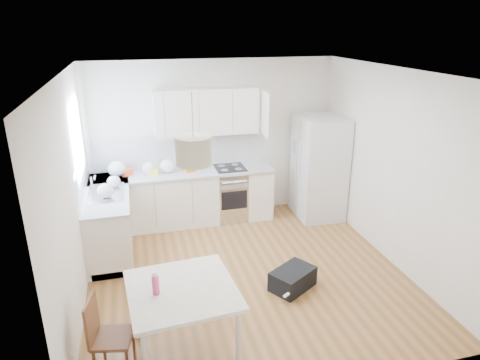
# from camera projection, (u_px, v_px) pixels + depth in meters

# --- Properties ---
(floor) EXTENTS (4.20, 4.20, 0.00)m
(floor) POSITION_uv_depth(u_px,v_px,m) (246.00, 273.00, 5.89)
(floor) COLOR brown
(floor) RESTS_ON ground
(ceiling) EXTENTS (4.20, 4.20, 0.00)m
(ceiling) POSITION_uv_depth(u_px,v_px,m) (248.00, 72.00, 4.96)
(ceiling) COLOR white
(ceiling) RESTS_ON wall_back
(wall_back) EXTENTS (4.20, 0.00, 4.20)m
(wall_back) POSITION_uv_depth(u_px,v_px,m) (214.00, 140.00, 7.33)
(wall_back) COLOR beige
(wall_back) RESTS_ON floor
(wall_left) EXTENTS (0.00, 4.20, 4.20)m
(wall_left) POSITION_uv_depth(u_px,v_px,m) (72.00, 197.00, 4.93)
(wall_left) COLOR beige
(wall_left) RESTS_ON floor
(wall_right) EXTENTS (0.00, 4.20, 4.20)m
(wall_right) POSITION_uv_depth(u_px,v_px,m) (393.00, 168.00, 5.92)
(wall_right) COLOR beige
(wall_right) RESTS_ON floor
(window_glassblock) EXTENTS (0.02, 1.00, 1.00)m
(window_glassblock) POSITION_uv_depth(u_px,v_px,m) (78.00, 139.00, 5.84)
(window_glassblock) COLOR #BFE0F9
(window_glassblock) RESTS_ON wall_left
(cabinets_back) EXTENTS (3.00, 0.60, 0.88)m
(cabinets_back) POSITION_uv_depth(u_px,v_px,m) (184.00, 199.00, 7.23)
(cabinets_back) COLOR white
(cabinets_back) RESTS_ON floor
(cabinets_left) EXTENTS (0.60, 1.80, 0.88)m
(cabinets_left) POSITION_uv_depth(u_px,v_px,m) (110.00, 221.00, 6.41)
(cabinets_left) COLOR white
(cabinets_left) RESTS_ON floor
(counter_back) EXTENTS (3.02, 0.64, 0.04)m
(counter_back) POSITION_uv_depth(u_px,v_px,m) (183.00, 173.00, 7.08)
(counter_back) COLOR #B2B5B7
(counter_back) RESTS_ON cabinets_back
(counter_left) EXTENTS (0.64, 1.82, 0.04)m
(counter_left) POSITION_uv_depth(u_px,v_px,m) (106.00, 193.00, 6.25)
(counter_left) COLOR #B2B5B7
(counter_left) RESTS_ON cabinets_left
(backsplash_back) EXTENTS (3.00, 0.01, 0.58)m
(backsplash_back) POSITION_uv_depth(u_px,v_px,m) (180.00, 150.00, 7.24)
(backsplash_back) COLOR white
(backsplash_back) RESTS_ON wall_back
(backsplash_left) EXTENTS (0.01, 1.80, 0.58)m
(backsplash_left) POSITION_uv_depth(u_px,v_px,m) (82.00, 175.00, 6.07)
(backsplash_left) COLOR white
(backsplash_left) RESTS_ON wall_left
(upper_cabinets) EXTENTS (1.70, 0.32, 0.75)m
(upper_cabinets) POSITION_uv_depth(u_px,v_px,m) (207.00, 112.00, 6.97)
(upper_cabinets) COLOR white
(upper_cabinets) RESTS_ON wall_back
(range_oven) EXTENTS (0.50, 0.61, 0.88)m
(range_oven) POSITION_uv_depth(u_px,v_px,m) (230.00, 194.00, 7.42)
(range_oven) COLOR silver
(range_oven) RESTS_ON floor
(sink) EXTENTS (0.50, 0.80, 0.16)m
(sink) POSITION_uv_depth(u_px,v_px,m) (106.00, 193.00, 6.20)
(sink) COLOR silver
(sink) RESTS_ON counter_left
(refrigerator) EXTENTS (0.87, 0.91, 1.77)m
(refrigerator) POSITION_uv_depth(u_px,v_px,m) (320.00, 167.00, 7.39)
(refrigerator) COLOR silver
(refrigerator) RESTS_ON floor
(dining_table) EXTENTS (1.11, 1.11, 0.81)m
(dining_table) POSITION_uv_depth(u_px,v_px,m) (182.00, 296.00, 4.19)
(dining_table) COLOR beige
(dining_table) RESTS_ON floor
(dining_chair) EXTENTS (0.42, 0.42, 0.84)m
(dining_chair) POSITION_uv_depth(u_px,v_px,m) (113.00, 336.00, 4.09)
(dining_chair) COLOR #522A18
(dining_chair) RESTS_ON floor
(drink_bottle) EXTENTS (0.08, 0.08, 0.24)m
(drink_bottle) POSITION_uv_depth(u_px,v_px,m) (156.00, 283.00, 4.03)
(drink_bottle) COLOR #DD3D7C
(drink_bottle) RESTS_ON dining_table
(gym_bag) EXTENTS (0.68, 0.62, 0.26)m
(gym_bag) POSITION_uv_depth(u_px,v_px,m) (293.00, 279.00, 5.52)
(gym_bag) COLOR black
(gym_bag) RESTS_ON floor
(pendant_lamp) EXTENTS (0.39, 0.39, 0.25)m
(pendant_lamp) POSITION_uv_depth(u_px,v_px,m) (194.00, 151.00, 3.77)
(pendant_lamp) COLOR beige
(pendant_lamp) RESTS_ON ceiling
(grocery_bag_a) EXTENTS (0.29, 0.24, 0.26)m
(grocery_bag_a) POSITION_uv_depth(u_px,v_px,m) (117.00, 169.00, 6.82)
(grocery_bag_a) COLOR white
(grocery_bag_a) RESTS_ON counter_back
(grocery_bag_b) EXTENTS (0.23, 0.19, 0.20)m
(grocery_bag_b) POSITION_uv_depth(u_px,v_px,m) (149.00, 169.00, 6.92)
(grocery_bag_b) COLOR white
(grocery_bag_b) RESTS_ON counter_back
(grocery_bag_c) EXTENTS (0.25, 0.21, 0.22)m
(grocery_bag_c) POSITION_uv_depth(u_px,v_px,m) (168.00, 166.00, 7.00)
(grocery_bag_c) COLOR white
(grocery_bag_c) RESTS_ON counter_back
(grocery_bag_d) EXTENTS (0.20, 0.17, 0.18)m
(grocery_bag_d) POSITION_uv_depth(u_px,v_px,m) (114.00, 181.00, 6.39)
(grocery_bag_d) COLOR white
(grocery_bag_d) RESTS_ON counter_back
(grocery_bag_e) EXTENTS (0.23, 0.20, 0.21)m
(grocery_bag_e) POSITION_uv_depth(u_px,v_px,m) (106.00, 191.00, 5.99)
(grocery_bag_e) COLOR white
(grocery_bag_e) RESTS_ON counter_left
(snack_orange) EXTENTS (0.19, 0.15, 0.12)m
(snack_orange) POSITION_uv_depth(u_px,v_px,m) (190.00, 168.00, 7.06)
(snack_orange) COLOR orange
(snack_orange) RESTS_ON counter_back
(snack_yellow) EXTENTS (0.17, 0.12, 0.11)m
(snack_yellow) POSITION_uv_depth(u_px,v_px,m) (153.00, 171.00, 6.93)
(snack_yellow) COLOR #FFF728
(snack_yellow) RESTS_ON counter_back
(snack_red) EXTENTS (0.19, 0.15, 0.11)m
(snack_red) POSITION_uv_depth(u_px,v_px,m) (127.00, 172.00, 6.89)
(snack_red) COLOR #BE3917
(snack_red) RESTS_ON counter_back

